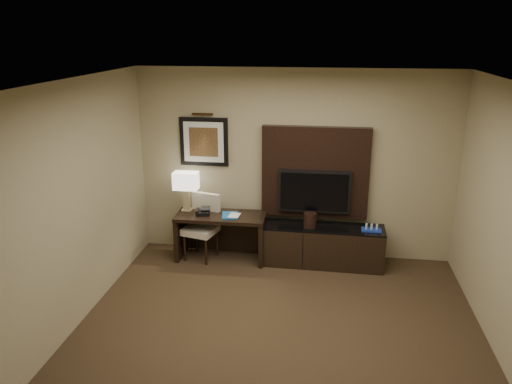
% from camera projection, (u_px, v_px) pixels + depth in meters
% --- Properties ---
extents(floor, '(4.50, 5.00, 0.01)m').
position_uv_depth(floor, '(274.00, 354.00, 5.15)').
color(floor, '#322416').
rests_on(floor, ground).
extents(ceiling, '(4.50, 5.00, 0.01)m').
position_uv_depth(ceiling, '(277.00, 88.00, 4.31)').
color(ceiling, silver).
rests_on(ceiling, wall_back).
extents(wall_back, '(4.50, 0.01, 2.70)m').
position_uv_depth(wall_back, '(294.00, 165.00, 7.08)').
color(wall_back, tan).
rests_on(wall_back, floor).
extents(wall_left, '(0.01, 5.00, 2.70)m').
position_uv_depth(wall_left, '(54.00, 220.00, 5.03)').
color(wall_left, tan).
rests_on(wall_left, floor).
extents(desk, '(1.28, 0.56, 0.68)m').
position_uv_depth(desk, '(221.00, 237.00, 7.18)').
color(desk, black).
rests_on(desk, floor).
extents(credenza, '(1.67, 0.49, 0.57)m').
position_uv_depth(credenza, '(323.00, 245.00, 7.02)').
color(credenza, black).
rests_on(credenza, floor).
extents(tv_wall_panel, '(1.50, 0.12, 1.30)m').
position_uv_depth(tv_wall_panel, '(315.00, 172.00, 7.01)').
color(tv_wall_panel, black).
rests_on(tv_wall_panel, wall_back).
extents(tv, '(1.00, 0.08, 0.60)m').
position_uv_depth(tv, '(314.00, 191.00, 6.99)').
color(tv, black).
rests_on(tv, tv_wall_panel).
extents(artwork, '(0.70, 0.04, 0.70)m').
position_uv_depth(artwork, '(204.00, 142.00, 7.14)').
color(artwork, black).
rests_on(artwork, wall_back).
extents(picture_light, '(0.04, 0.04, 0.30)m').
position_uv_depth(picture_light, '(202.00, 114.00, 6.98)').
color(picture_light, '#3F2814').
rests_on(picture_light, wall_back).
extents(desk_chair, '(0.54, 0.59, 0.90)m').
position_uv_depth(desk_chair, '(201.00, 229.00, 7.16)').
color(desk_chair, beige).
rests_on(desk_chair, floor).
extents(table_lamp, '(0.36, 0.25, 0.53)m').
position_uv_depth(table_lamp, '(186.00, 193.00, 7.17)').
color(table_lamp, tan).
rests_on(table_lamp, desk).
extents(desk_phone, '(0.21, 0.19, 0.09)m').
position_uv_depth(desk_phone, '(203.00, 212.00, 7.06)').
color(desk_phone, black).
rests_on(desk_phone, desk).
extents(blue_folder, '(0.27, 0.33, 0.02)m').
position_uv_depth(blue_folder, '(230.00, 215.00, 7.02)').
color(blue_folder, '#18549D').
rests_on(blue_folder, desk).
extents(book, '(0.16, 0.03, 0.21)m').
position_uv_depth(book, '(229.00, 209.00, 6.99)').
color(book, tan).
rests_on(book, desk).
extents(ice_bucket, '(0.23, 0.23, 0.20)m').
position_uv_depth(ice_bucket, '(310.00, 220.00, 6.89)').
color(ice_bucket, black).
rests_on(ice_bucket, credenza).
extents(minibar_tray, '(0.27, 0.17, 0.10)m').
position_uv_depth(minibar_tray, '(372.00, 227.00, 6.77)').
color(minibar_tray, '#17319B').
rests_on(minibar_tray, credenza).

